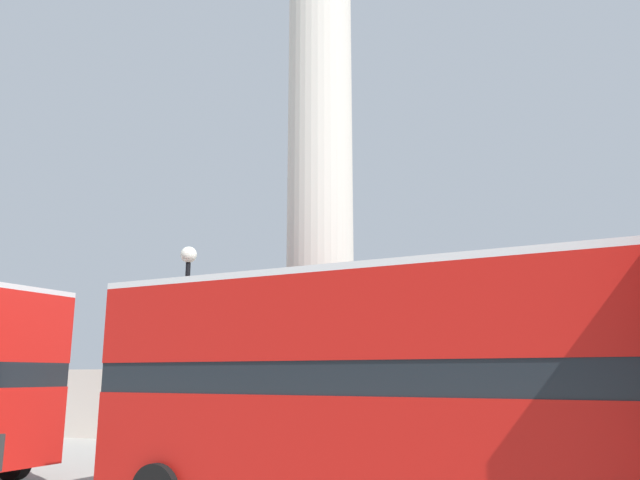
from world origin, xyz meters
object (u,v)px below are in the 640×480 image
at_px(monument_column, 320,226).
at_px(equestrian_statue, 123,397).
at_px(street_lamp, 185,330).
at_px(bus_b, 375,383).

distance_m(monument_column, equestrian_statue, 13.86).
bearing_deg(street_lamp, bus_b, -28.54).
height_order(monument_column, bus_b, monument_column).
xyz_separation_m(bus_b, street_lamp, (-7.34, 3.99, 1.39)).
relative_size(monument_column, street_lamp, 3.13).
bearing_deg(bus_b, monument_column, 125.29).
bearing_deg(monument_column, equestrian_statue, 157.69).
height_order(monument_column, street_lamp, monument_column).
distance_m(monument_column, street_lamp, 4.89).
height_order(monument_column, equestrian_statue, monument_column).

